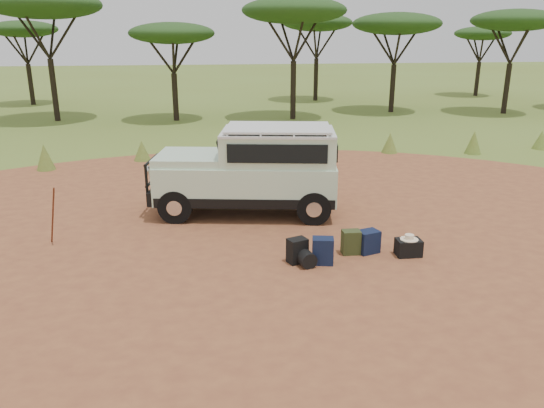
{
  "coord_description": "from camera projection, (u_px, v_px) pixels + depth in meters",
  "views": [
    {
      "loc": [
        -1.25,
        -9.41,
        4.23
      ],
      "look_at": [
        0.27,
        0.52,
        1.0
      ],
      "focal_mm": 35.0,
      "sensor_mm": 36.0,
      "label": 1
    }
  ],
  "objects": [
    {
      "name": "safari_vehicle",
      "position": [
        253.0,
        172.0,
        12.81
      ],
      "size": [
        4.66,
        2.53,
        2.16
      ],
      "rotation": [
        0.0,
        0.0,
        -0.19
      ],
      "color": "silver",
      "rests_on": "ground"
    },
    {
      "name": "walking_staff",
      "position": [
        53.0,
        216.0,
        10.93
      ],
      "size": [
        0.34,
        0.46,
        1.31
      ],
      "primitive_type": "cylinder",
      "rotation": [
        0.37,
        0.0,
        0.61
      ],
      "color": "maroon",
      "rests_on": "ground"
    },
    {
      "name": "backpack_black",
      "position": [
        297.0,
        251.0,
        10.21
      ],
      "size": [
        0.43,
        0.37,
        0.49
      ],
      "primitive_type": "cube",
      "rotation": [
        0.0,
        0.0,
        0.35
      ],
      "color": "black",
      "rests_on": "ground"
    },
    {
      "name": "hard_case",
      "position": [
        408.0,
        248.0,
        10.55
      ],
      "size": [
        0.5,
        0.36,
        0.34
      ],
      "primitive_type": "cube",
      "rotation": [
        0.0,
        0.0,
        -0.03
      ],
      "color": "black",
      "rests_on": "ground"
    },
    {
      "name": "backpack_navy",
      "position": [
        323.0,
        251.0,
        10.15
      ],
      "size": [
        0.45,
        0.37,
        0.53
      ],
      "primitive_type": "cube",
      "rotation": [
        0.0,
        0.0,
        -0.21
      ],
      "color": "#13213E",
      "rests_on": "ground"
    },
    {
      "name": "safari_hat",
      "position": [
        409.0,
        238.0,
        10.48
      ],
      "size": [
        0.36,
        0.36,
        0.1
      ],
      "color": "beige",
      "rests_on": "hard_case"
    },
    {
      "name": "dirt_clearing",
      "position": [
        263.0,
        261.0,
        10.33
      ],
      "size": [
        23.0,
        23.0,
        0.01
      ],
      "primitive_type": "cylinder",
      "color": "#9A5932",
      "rests_on": "ground"
    },
    {
      "name": "duffel_navy",
      "position": [
        368.0,
        242.0,
        10.68
      ],
      "size": [
        0.49,
        0.42,
        0.47
      ],
      "primitive_type": "cube",
      "rotation": [
        0.0,
        0.0,
        0.3
      ],
      "color": "#13213E",
      "rests_on": "ground"
    },
    {
      "name": "acacia_treeline",
      "position": [
        226.0,
        21.0,
        27.59
      ],
      "size": [
        46.7,
        13.2,
        6.26
      ],
      "color": "black",
      "rests_on": "ground"
    },
    {
      "name": "ground",
      "position": [
        263.0,
        261.0,
        10.33
      ],
      "size": [
        140.0,
        140.0,
        0.0
      ],
      "primitive_type": "plane",
      "color": "olive",
      "rests_on": "ground"
    },
    {
      "name": "stuff_sack",
      "position": [
        307.0,
        259.0,
        10.06
      ],
      "size": [
        0.37,
        0.37,
        0.31
      ],
      "primitive_type": "cylinder",
      "rotation": [
        1.57,
        0.0,
        0.21
      ],
      "color": "black",
      "rests_on": "ground"
    },
    {
      "name": "grass_fringe",
      "position": [
        232.0,
        150.0,
        18.38
      ],
      "size": [
        36.6,
        1.6,
        0.9
      ],
      "color": "olive",
      "rests_on": "ground"
    },
    {
      "name": "backpack_olive",
      "position": [
        351.0,
        242.0,
        10.62
      ],
      "size": [
        0.36,
        0.27,
        0.5
      ],
      "primitive_type": "cube",
      "rotation": [
        0.0,
        0.0,
        -0.02
      ],
      "color": "#3B431F",
      "rests_on": "ground"
    }
  ]
}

